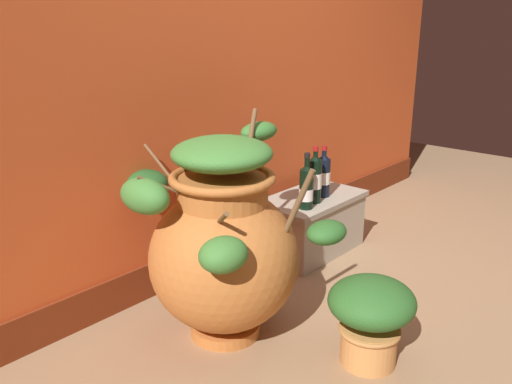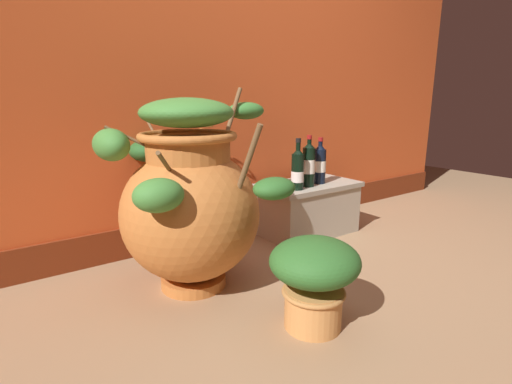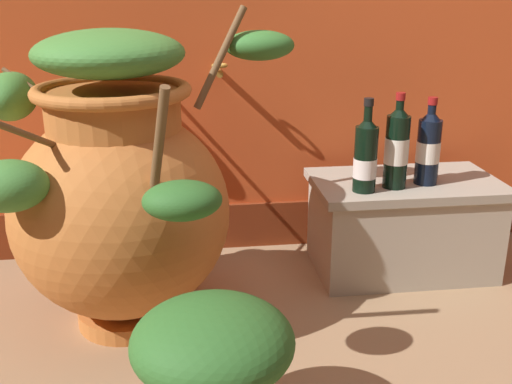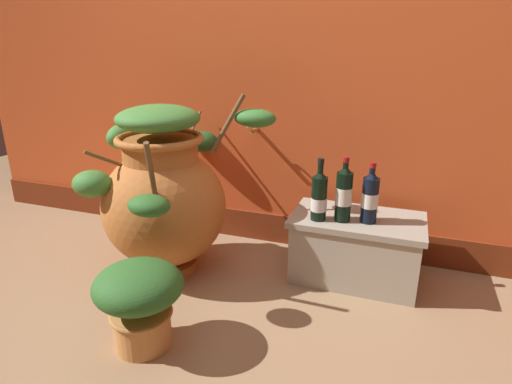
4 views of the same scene
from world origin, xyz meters
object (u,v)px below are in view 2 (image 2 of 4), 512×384
Objects in this scene: wine_bottle_middle at (309,164)px; potted_shrub at (314,275)px; terracotta_urn at (189,200)px; wine_bottle_right at (298,169)px; wine_bottle_left at (320,163)px.

wine_bottle_middle reaches higher than potted_shrub.
terracotta_urn reaches higher than wine_bottle_right.
potted_shrub is at bearing -135.16° from wine_bottle_left.
terracotta_urn is 2.91× the size of potted_shrub.
wine_bottle_right is (-0.11, -0.03, -0.02)m from wine_bottle_middle.
potted_shrub is at bearing -68.47° from terracotta_urn.
wine_bottle_middle is at bearing 12.89° from wine_bottle_right.
potted_shrub is at bearing -131.30° from wine_bottle_middle.
wine_bottle_left is 0.12m from wine_bottle_middle.
terracotta_urn is 1.02m from wine_bottle_left.
wine_bottle_middle is at bearing 10.46° from terracotta_urn.
wine_bottle_middle is 1.03× the size of wine_bottle_right.
potted_shrub is (-0.65, -0.75, -0.26)m from wine_bottle_middle.
terracotta_urn is at bearing -169.54° from wine_bottle_middle.
wine_bottle_middle is 0.88× the size of potted_shrub.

